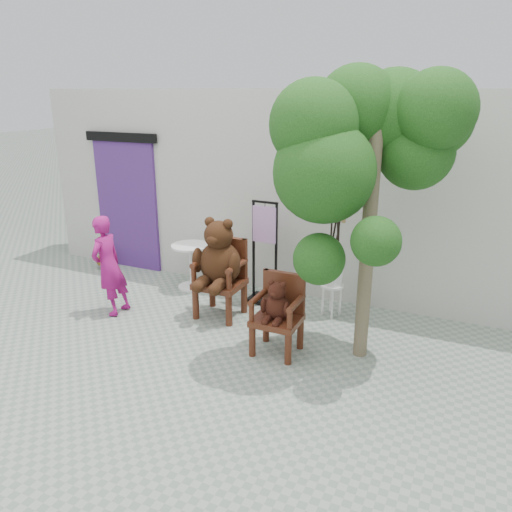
# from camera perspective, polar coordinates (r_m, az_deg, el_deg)

# --- Properties ---
(ground_plane) EXTENTS (60.00, 60.00, 0.00)m
(ground_plane) POSITION_cam_1_polar(r_m,az_deg,el_deg) (5.67, -5.74, -13.44)
(ground_plane) COLOR gray
(ground_plane) RESTS_ON ground
(back_wall) EXTENTS (9.00, 1.00, 3.00)m
(back_wall) POSITION_cam_1_polar(r_m,az_deg,el_deg) (7.78, 5.52, 7.38)
(back_wall) COLOR beige
(back_wall) RESTS_ON ground
(doorway) EXTENTS (1.40, 0.11, 2.33)m
(doorway) POSITION_cam_1_polar(r_m,az_deg,el_deg) (8.85, -14.49, 6.01)
(doorway) COLOR #4B2570
(doorway) RESTS_ON ground
(chair_big) EXTENTS (0.69, 0.73, 1.39)m
(chair_big) POSITION_cam_1_polar(r_m,az_deg,el_deg) (6.73, -4.20, -0.72)
(chair_big) COLOR #3C190D
(chair_big) RESTS_ON ground
(chair_small) EXTENTS (0.54, 0.50, 0.95)m
(chair_small) POSITION_cam_1_polar(r_m,az_deg,el_deg) (5.88, 2.56, -5.95)
(chair_small) COLOR #3C190D
(chair_small) RESTS_ON ground
(person) EXTENTS (0.34, 0.51, 1.38)m
(person) POSITION_cam_1_polar(r_m,az_deg,el_deg) (7.14, -16.48, -1.09)
(person) COLOR #9A1368
(person) RESTS_ON ground
(cafe_table) EXTENTS (0.60, 0.60, 0.70)m
(cafe_table) POSITION_cam_1_polar(r_m,az_deg,el_deg) (7.86, -7.42, -0.58)
(cafe_table) COLOR white
(cafe_table) RESTS_ON ground
(display_stand) EXTENTS (0.46, 0.37, 1.51)m
(display_stand) POSITION_cam_1_polar(r_m,az_deg,el_deg) (7.23, 0.98, -0.94)
(display_stand) COLOR black
(display_stand) RESTS_ON ground
(stool_bucket) EXTENTS (0.32, 0.32, 1.45)m
(stool_bucket) POSITION_cam_1_polar(r_m,az_deg,el_deg) (6.85, 8.80, -1.77)
(stool_bucket) COLOR white
(stool_bucket) RESTS_ON ground
(tree) EXTENTS (1.99, 1.78, 3.26)m
(tree) POSITION_cam_1_polar(r_m,az_deg,el_deg) (5.47, 12.97, 12.85)
(tree) COLOR brown
(tree) RESTS_ON ground
(potted_plant) EXTENTS (0.42, 0.39, 0.38)m
(potted_plant) POSITION_cam_1_polar(r_m,az_deg,el_deg) (9.19, -16.84, -0.07)
(potted_plant) COLOR #10360E
(potted_plant) RESTS_ON ground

